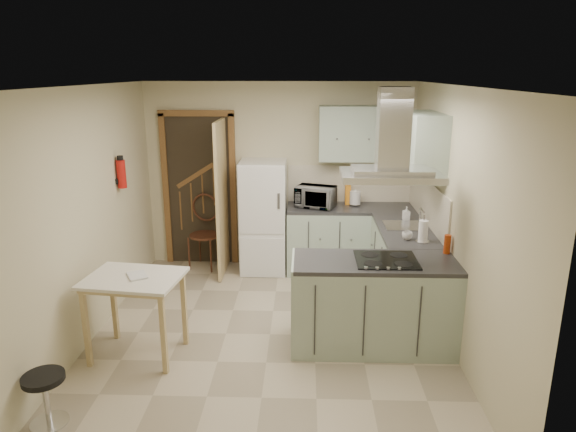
{
  "coord_description": "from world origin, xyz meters",
  "views": [
    {
      "loc": [
        0.34,
        -4.77,
        2.64
      ],
      "look_at": [
        0.17,
        0.45,
        1.15
      ],
      "focal_mm": 32.0,
      "sensor_mm": 36.0,
      "label": 1
    }
  ],
  "objects_px": {
    "peninsula": "(373,304)",
    "bentwood_chair": "(204,235)",
    "extractor_hood": "(391,175)",
    "stool": "(46,399)",
    "microwave": "(316,197)",
    "drop_leaf_table": "(137,316)",
    "fridge": "(264,217)"
  },
  "relations": [
    {
      "from": "peninsula",
      "to": "extractor_hood",
      "type": "xyz_separation_m",
      "value": [
        0.1,
        0.0,
        1.27
      ]
    },
    {
      "from": "fridge",
      "to": "peninsula",
      "type": "bearing_deg",
      "value": -58.26
    },
    {
      "from": "stool",
      "to": "bentwood_chair",
      "type": "bearing_deg",
      "value": 79.77
    },
    {
      "from": "microwave",
      "to": "fridge",
      "type": "bearing_deg",
      "value": -162.73
    },
    {
      "from": "peninsula",
      "to": "bentwood_chair",
      "type": "relative_size",
      "value": 1.69
    },
    {
      "from": "peninsula",
      "to": "bentwood_chair",
      "type": "bearing_deg",
      "value": 134.95
    },
    {
      "from": "bentwood_chair",
      "to": "microwave",
      "type": "xyz_separation_m",
      "value": [
        1.51,
        -0.09,
        0.58
      ]
    },
    {
      "from": "extractor_hood",
      "to": "fridge",
      "type": "bearing_deg",
      "value": 123.79
    },
    {
      "from": "fridge",
      "to": "peninsula",
      "type": "relative_size",
      "value": 0.97
    },
    {
      "from": "peninsula",
      "to": "drop_leaf_table",
      "type": "bearing_deg",
      "value": -173.74
    },
    {
      "from": "peninsula",
      "to": "extractor_hood",
      "type": "distance_m",
      "value": 1.27
    },
    {
      "from": "extractor_hood",
      "to": "stool",
      "type": "height_order",
      "value": "extractor_hood"
    },
    {
      "from": "fridge",
      "to": "microwave",
      "type": "height_order",
      "value": "fridge"
    },
    {
      "from": "microwave",
      "to": "bentwood_chair",
      "type": "bearing_deg",
      "value": -164.6
    },
    {
      "from": "extractor_hood",
      "to": "bentwood_chair",
      "type": "height_order",
      "value": "extractor_hood"
    },
    {
      "from": "drop_leaf_table",
      "to": "stool",
      "type": "relative_size",
      "value": 2.03
    },
    {
      "from": "drop_leaf_table",
      "to": "microwave",
      "type": "xyz_separation_m",
      "value": [
        1.72,
        2.21,
        0.63
      ]
    },
    {
      "from": "bentwood_chair",
      "to": "microwave",
      "type": "height_order",
      "value": "microwave"
    },
    {
      "from": "extractor_hood",
      "to": "drop_leaf_table",
      "type": "xyz_separation_m",
      "value": [
        -2.35,
        -0.25,
        -1.32
      ]
    },
    {
      "from": "extractor_hood",
      "to": "microwave",
      "type": "relative_size",
      "value": 1.81
    },
    {
      "from": "fridge",
      "to": "drop_leaf_table",
      "type": "relative_size",
      "value": 1.75
    },
    {
      "from": "extractor_hood",
      "to": "stool",
      "type": "distance_m",
      "value": 3.38
    },
    {
      "from": "extractor_hood",
      "to": "drop_leaf_table",
      "type": "distance_m",
      "value": 2.71
    },
    {
      "from": "fridge",
      "to": "drop_leaf_table",
      "type": "distance_m",
      "value": 2.48
    },
    {
      "from": "extractor_hood",
      "to": "microwave",
      "type": "distance_m",
      "value": 2.17
    },
    {
      "from": "extractor_hood",
      "to": "drop_leaf_table",
      "type": "bearing_deg",
      "value": -174.01
    },
    {
      "from": "stool",
      "to": "drop_leaf_table",
      "type": "bearing_deg",
      "value": 68.87
    },
    {
      "from": "extractor_hood",
      "to": "bentwood_chair",
      "type": "xyz_separation_m",
      "value": [
        -2.15,
        2.05,
        -1.26
      ]
    },
    {
      "from": "fridge",
      "to": "microwave",
      "type": "xyz_separation_m",
      "value": [
        0.69,
        -0.02,
        0.29
      ]
    },
    {
      "from": "bentwood_chair",
      "to": "drop_leaf_table",
      "type": "bearing_deg",
      "value": -80.05
    },
    {
      "from": "stool",
      "to": "microwave",
      "type": "distance_m",
      "value": 3.94
    },
    {
      "from": "peninsula",
      "to": "bentwood_chair",
      "type": "distance_m",
      "value": 2.9
    }
  ]
}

